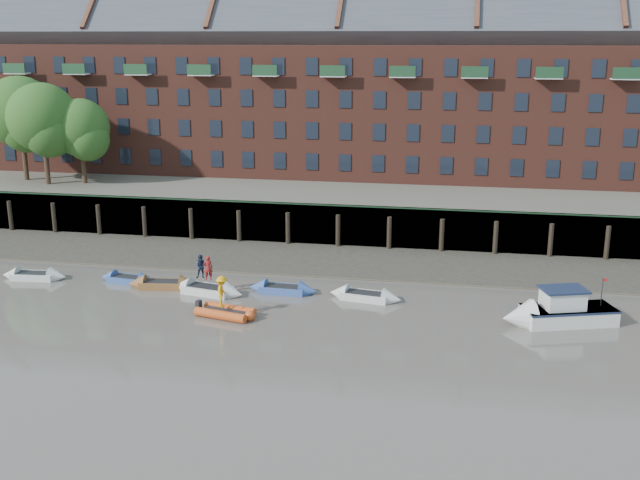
% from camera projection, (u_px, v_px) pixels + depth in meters
% --- Properties ---
extents(ground, '(220.00, 220.00, 0.00)m').
position_uv_depth(ground, '(233.00, 359.00, 38.27)').
color(ground, '#615A53').
rests_on(ground, ground).
extents(foreshore, '(110.00, 8.00, 0.50)m').
position_uv_depth(foreshore, '(303.00, 259.00, 55.35)').
color(foreshore, '#3D382F').
rests_on(foreshore, ground).
extents(mud_band, '(110.00, 1.60, 0.10)m').
position_uv_depth(mud_band, '(293.00, 273.00, 52.13)').
color(mud_band, '#4C4336').
rests_on(mud_band, ground).
extents(river_wall, '(110.00, 1.23, 3.30)m').
position_uv_depth(river_wall, '(314.00, 224.00, 59.09)').
color(river_wall, '#2D2A26').
rests_on(river_wall, ground).
extents(bank_terrace, '(110.00, 28.00, 3.20)m').
position_uv_depth(bank_terrace, '(341.00, 191.00, 72.02)').
color(bank_terrace, '#5E594D').
rests_on(bank_terrace, ground).
extents(apartment_terrace, '(80.60, 15.56, 20.98)m').
position_uv_depth(apartment_terrace, '(343.00, 71.00, 70.02)').
color(apartment_terrace, brown).
rests_on(apartment_terrace, bank_terrace).
extents(tree_cluster, '(11.76, 7.74, 9.40)m').
position_uv_depth(tree_cluster, '(41.00, 117.00, 66.29)').
color(tree_cluster, '#3A281C').
rests_on(tree_cluster, bank_terrace).
extents(rowboat_0, '(4.57, 1.64, 1.30)m').
position_uv_depth(rowboat_0, '(34.00, 276.00, 50.77)').
color(rowboat_0, silver).
rests_on(rowboat_0, ground).
extents(rowboat_1, '(4.16, 1.68, 1.17)m').
position_uv_depth(rowboat_1, '(128.00, 279.00, 50.12)').
color(rowboat_1, '#3857A2').
rests_on(rowboat_1, ground).
extents(rowboat_2, '(4.76, 1.94, 1.34)m').
position_uv_depth(rowboat_2, '(163.00, 284.00, 49.01)').
color(rowboat_2, brown).
rests_on(rowboat_2, ground).
extents(rowboat_3, '(5.15, 2.44, 1.44)m').
position_uv_depth(rowboat_3, '(208.00, 290.00, 47.87)').
color(rowboat_3, silver).
rests_on(rowboat_3, ground).
extents(rowboat_4, '(4.53, 1.47, 1.30)m').
position_uv_depth(rowboat_4, '(283.00, 289.00, 48.07)').
color(rowboat_4, '#3857A2').
rests_on(rowboat_4, ground).
extents(rowboat_5, '(4.78, 2.05, 1.34)m').
position_uv_depth(rowboat_5, '(365.00, 296.00, 46.79)').
color(rowboat_5, silver).
rests_on(rowboat_5, ground).
extents(rib_tender, '(3.72, 2.43, 0.63)m').
position_uv_depth(rib_tender, '(227.00, 312.00, 43.94)').
color(rib_tender, '#CC4D1B').
rests_on(rib_tender, ground).
extents(motor_launch, '(6.88, 4.03, 2.70)m').
position_uv_depth(motor_launch, '(551.00, 313.00, 42.72)').
color(motor_launch, silver).
rests_on(motor_launch, ground).
extents(person_rower_a, '(0.66, 0.52, 1.58)m').
position_uv_depth(person_rower_a, '(208.00, 268.00, 47.39)').
color(person_rower_a, maroon).
rests_on(person_rower_a, rowboat_3).
extents(person_rower_b, '(0.88, 0.76, 1.57)m').
position_uv_depth(person_rower_b, '(201.00, 267.00, 47.68)').
color(person_rower_b, '#19233F').
rests_on(person_rower_b, rowboat_3).
extents(person_rib_crew, '(0.92, 1.33, 1.89)m').
position_uv_depth(person_rib_crew, '(222.00, 292.00, 43.68)').
color(person_rib_crew, orange).
rests_on(person_rib_crew, rib_tender).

